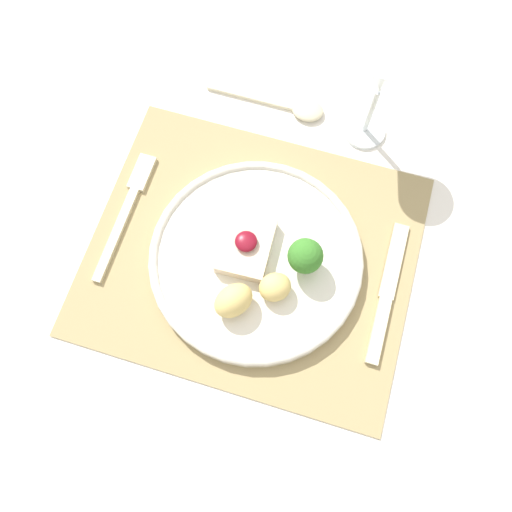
{
  "coord_description": "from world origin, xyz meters",
  "views": [
    {
      "loc": [
        0.07,
        -0.21,
        1.36
      ],
      "look_at": [
        0.01,
        -0.01,
        0.75
      ],
      "focal_mm": 35.0,
      "sensor_mm": 36.0,
      "label": 1
    }
  ],
  "objects_px": {
    "fork": "(128,207)",
    "wine_glass_near": "(383,78)",
    "dinner_plate": "(257,259)",
    "knife": "(385,301)",
    "spoon": "(292,106)"
  },
  "relations": [
    {
      "from": "fork",
      "to": "wine_glass_near",
      "type": "bearing_deg",
      "value": 36.94
    },
    {
      "from": "dinner_plate",
      "to": "fork",
      "type": "xyz_separation_m",
      "value": [
        -0.19,
        0.03,
        -0.01
      ]
    },
    {
      "from": "fork",
      "to": "wine_glass_near",
      "type": "relative_size",
      "value": 1.19
    },
    {
      "from": "knife",
      "to": "spoon",
      "type": "xyz_separation_m",
      "value": [
        -0.19,
        0.25,
        -0.0
      ]
    },
    {
      "from": "fork",
      "to": "dinner_plate",
      "type": "bearing_deg",
      "value": -7.57
    },
    {
      "from": "knife",
      "to": "spoon",
      "type": "distance_m",
      "value": 0.32
    },
    {
      "from": "dinner_plate",
      "to": "spoon",
      "type": "height_order",
      "value": "dinner_plate"
    },
    {
      "from": "dinner_plate",
      "to": "wine_glass_near",
      "type": "relative_size",
      "value": 1.72
    },
    {
      "from": "fork",
      "to": "spoon",
      "type": "distance_m",
      "value": 0.28
    },
    {
      "from": "spoon",
      "to": "wine_glass_near",
      "type": "xyz_separation_m",
      "value": [
        0.11,
        -0.01,
        0.11
      ]
    },
    {
      "from": "dinner_plate",
      "to": "knife",
      "type": "relative_size",
      "value": 1.44
    },
    {
      "from": "fork",
      "to": "spoon",
      "type": "bearing_deg",
      "value": 52.0
    },
    {
      "from": "spoon",
      "to": "fork",
      "type": "bearing_deg",
      "value": -128.93
    },
    {
      "from": "spoon",
      "to": "knife",
      "type": "bearing_deg",
      "value": -53.32
    },
    {
      "from": "dinner_plate",
      "to": "fork",
      "type": "height_order",
      "value": "dinner_plate"
    }
  ]
}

